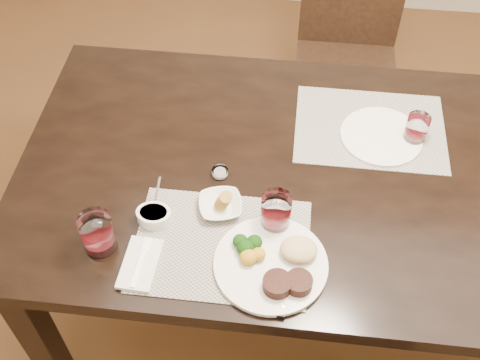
# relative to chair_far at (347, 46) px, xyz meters

# --- Properties ---
(ground_plane) EXTENTS (4.50, 4.50, 0.00)m
(ground_plane) POSITION_rel_chair_far_xyz_m (0.00, -0.93, -0.50)
(ground_plane) COLOR #4B2C18
(ground_plane) RESTS_ON ground
(dining_table) EXTENTS (2.00, 1.00, 0.75)m
(dining_table) POSITION_rel_chair_far_xyz_m (0.00, -0.93, 0.16)
(dining_table) COLOR black
(dining_table) RESTS_ON ground
(chair_far) EXTENTS (0.42, 0.42, 0.90)m
(chair_far) POSITION_rel_chair_far_xyz_m (0.00, 0.00, 0.00)
(chair_far) COLOR black
(chair_far) RESTS_ON ground
(placemat_near) EXTENTS (0.46, 0.34, 0.00)m
(placemat_near) POSITION_rel_chair_far_xyz_m (-0.36, -1.22, 0.25)
(placemat_near) COLOR gray
(placemat_near) RESTS_ON dining_table
(placemat_far) EXTENTS (0.46, 0.34, 0.00)m
(placemat_far) POSITION_rel_chair_far_xyz_m (0.04, -0.74, 0.25)
(placemat_far) COLOR gray
(placemat_far) RESTS_ON dining_table
(dinner_plate) EXTENTS (0.29, 0.29, 0.05)m
(dinner_plate) POSITION_rel_chair_far_xyz_m (-0.22, -1.27, 0.27)
(dinner_plate) COLOR white
(dinner_plate) RESTS_ON placemat_near
(napkin_fork) EXTENTS (0.10, 0.16, 0.02)m
(napkin_fork) POSITION_rel_chair_far_xyz_m (-0.56, -1.30, 0.26)
(napkin_fork) COLOR white
(napkin_fork) RESTS_ON placemat_near
(steak_knife) EXTENTS (0.03, 0.24, 0.01)m
(steak_knife) POSITION_rel_chair_far_xyz_m (-0.19, -1.33, 0.26)
(steak_knife) COLOR white
(steak_knife) RESTS_ON placemat_near
(cracker_bowl) EXTENTS (0.14, 0.14, 0.05)m
(cracker_bowl) POSITION_rel_chair_far_xyz_m (-0.38, -1.10, 0.27)
(cracker_bowl) COLOR white
(cracker_bowl) RESTS_ON placemat_near
(sauce_ramekin) EXTENTS (0.09, 0.14, 0.07)m
(sauce_ramekin) POSITION_rel_chair_far_xyz_m (-0.55, -1.16, 0.27)
(sauce_ramekin) COLOR white
(sauce_ramekin) RESTS_ON placemat_near
(wine_glass_near) EXTENTS (0.08, 0.08, 0.11)m
(wine_glass_near) POSITION_rel_chair_far_xyz_m (-0.23, -1.14, 0.30)
(wine_glass_near) COLOR white
(wine_glass_near) RESTS_ON placemat_near
(far_plate) EXTENTS (0.25, 0.25, 0.01)m
(far_plate) POSITION_rel_chair_far_xyz_m (0.07, -0.77, 0.26)
(far_plate) COLOR white
(far_plate) RESTS_ON placemat_far
(wine_glass_far) EXTENTS (0.07, 0.07, 0.09)m
(wine_glass_far) POSITION_rel_chair_far_xyz_m (0.17, -0.77, 0.29)
(wine_glass_far) COLOR white
(wine_glass_far) RESTS_ON placemat_far
(wine_glass_side) EXTENTS (0.08, 0.08, 0.12)m
(wine_glass_side) POSITION_rel_chair_far_xyz_m (-0.68, -1.25, 0.30)
(wine_glass_side) COLOR white
(wine_glass_side) RESTS_ON dining_table
(salt_cellar) EXTENTS (0.05, 0.05, 0.02)m
(salt_cellar) POSITION_rel_chair_far_xyz_m (-0.40, -0.98, 0.26)
(salt_cellar) COLOR white
(salt_cellar) RESTS_ON dining_table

